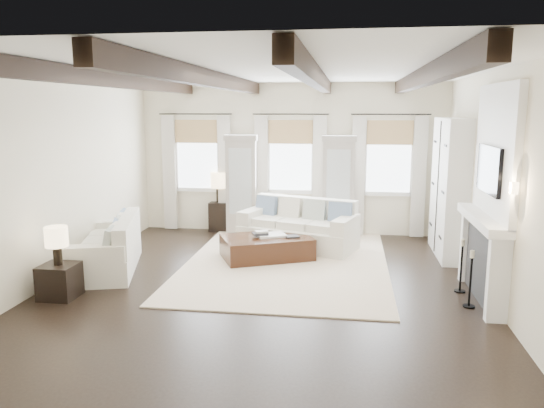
# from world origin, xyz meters

# --- Properties ---
(ground) EXTENTS (7.50, 7.50, 0.00)m
(ground) POSITION_xyz_m (0.00, 0.00, 0.00)
(ground) COLOR black
(ground) RESTS_ON ground
(room_shell) EXTENTS (6.54, 7.54, 3.22)m
(room_shell) POSITION_xyz_m (0.75, 0.90, 1.89)
(room_shell) COLOR #F0E4C6
(room_shell) RESTS_ON ground
(area_rug) EXTENTS (3.46, 5.02, 0.02)m
(area_rug) POSITION_xyz_m (0.19, 1.48, 0.01)
(area_rug) COLOR beige
(area_rug) RESTS_ON ground
(sofa_back) EXTENTS (2.40, 1.64, 0.94)m
(sofa_back) POSITION_xyz_m (0.31, 2.48, 0.38)
(sofa_back) COLOR silver
(sofa_back) RESTS_ON ground
(sofa_left) EXTENTS (1.47, 2.23, 0.88)m
(sofa_left) POSITION_xyz_m (-2.68, 0.58, 0.36)
(sofa_left) COLOR silver
(sofa_left) RESTS_ON ground
(ottoman) EXTENTS (1.81, 1.52, 0.41)m
(ottoman) POSITION_xyz_m (-0.19, 1.60, 0.20)
(ottoman) COLOR black
(ottoman) RESTS_ON ground
(tray) EXTENTS (0.61, 0.55, 0.04)m
(tray) POSITION_xyz_m (-0.12, 1.65, 0.43)
(tray) COLOR white
(tray) RESTS_ON ottoman
(book_lower) EXTENTS (0.32, 0.29, 0.04)m
(book_lower) POSITION_xyz_m (-0.31, 1.56, 0.47)
(book_lower) COLOR #262628
(book_lower) RESTS_ON tray
(book_upper) EXTENTS (0.27, 0.25, 0.03)m
(book_upper) POSITION_xyz_m (-0.28, 1.58, 0.50)
(book_upper) COLOR beige
(book_upper) RESTS_ON book_lower
(book_loose) EXTENTS (0.29, 0.26, 0.03)m
(book_loose) POSITION_xyz_m (0.26, 1.61, 0.42)
(book_loose) COLOR #262628
(book_loose) RESTS_ON ottoman
(side_table_front) EXTENTS (0.49, 0.49, 0.49)m
(side_table_front) POSITION_xyz_m (-2.81, -0.80, 0.24)
(side_table_front) COLOR black
(side_table_front) RESTS_ON ground
(lamp_front) EXTENTS (0.32, 0.32, 0.55)m
(lamp_front) POSITION_xyz_m (-2.81, -0.80, 0.86)
(lamp_front) COLOR black
(lamp_front) RESTS_ON side_table_front
(side_table_back) EXTENTS (0.42, 0.42, 0.64)m
(side_table_back) POSITION_xyz_m (-1.56, 3.69, 0.32)
(side_table_back) COLOR black
(side_table_back) RESTS_ON ground
(lamp_back) EXTENTS (0.38, 0.38, 0.66)m
(lamp_back) POSITION_xyz_m (-1.56, 3.69, 1.08)
(lamp_back) COLOR black
(lamp_back) RESTS_ON side_table_back
(candlestick_near) EXTENTS (0.16, 0.16, 0.80)m
(candlestick_near) POSITION_xyz_m (2.90, -0.34, 0.33)
(candlestick_near) COLOR black
(candlestick_near) RESTS_ON ground
(candlestick_far) EXTENTS (0.16, 0.16, 0.80)m
(candlestick_far) POSITION_xyz_m (2.90, 0.27, 0.33)
(candlestick_far) COLOR black
(candlestick_far) RESTS_ON ground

